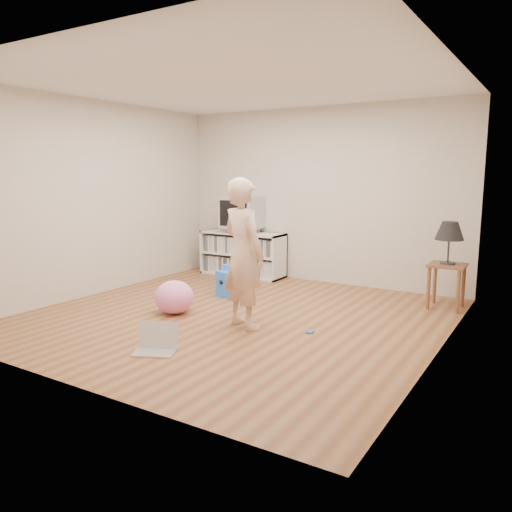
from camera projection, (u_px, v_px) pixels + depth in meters
The scene contains 13 objects.
ground at pixel (236, 316), 5.77m from camera, with size 4.50×4.50×0.00m, color brown.
walls at pixel (235, 204), 5.56m from camera, with size 4.52×4.52×2.60m.
ceiling at pixel (234, 82), 5.34m from camera, with size 4.50×4.50×0.01m, color white.
media_unit at pixel (243, 254), 8.06m from camera, with size 1.40×0.45×0.70m.
dvd_deck at pixel (243, 230), 7.98m from camera, with size 0.45×0.35×0.07m, color gray.
crt_tv at pixel (242, 212), 7.93m from camera, with size 0.60×0.53×0.50m.
side_table at pixel (447, 275), 6.07m from camera, with size 0.42×0.42×0.55m.
table_lamp at pixel (450, 232), 5.98m from camera, with size 0.34×0.34×0.52m.
person at pixel (243, 254), 5.25m from camera, with size 0.58×0.38×1.60m, color beige.
laptop at pixel (157, 343), 4.65m from camera, with size 0.46×0.43×0.26m.
playing_cards at pixel (310, 332), 5.17m from camera, with size 0.07×0.09×0.02m, color #3F63A9.
plush_blue at pixel (232, 283), 6.68m from camera, with size 0.40×0.36×0.42m.
plush_pink at pixel (174, 297), 5.87m from camera, with size 0.46×0.46×0.39m, color pink.
Camera 1 is at (3.12, -4.63, 1.65)m, focal length 35.00 mm.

